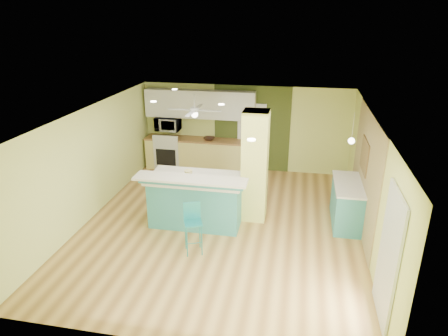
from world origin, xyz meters
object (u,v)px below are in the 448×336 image
Objects in this scene: bar_stool at (193,220)px; side_counter at (347,203)px; canister at (188,174)px; peninsula at (196,199)px; fruit_bowl at (209,139)px.

bar_stool reaches higher than side_counter.
canister is at bearing -169.33° from side_counter.
fruit_bowl is (-0.43, 3.16, 0.40)m from peninsula.
canister is at bearing -84.99° from fruit_bowl.
side_counter is 8.84× the size of canister.
side_counter is 4.54× the size of fruit_bowl.
canister is at bearing -174.21° from peninsula.
bar_stool is at bearing -81.27° from fruit_bowl.
side_counter is (3.05, 1.74, -0.20)m from bar_stool.
bar_stool is at bearing -70.94° from canister.
peninsula is 3.21m from fruit_bowl.
side_counter is at bearing 7.67° from bar_stool.
bar_stool is 3.12× the size of fruit_bowl.
bar_stool is at bearing -150.31° from side_counter.
bar_stool is at bearing -79.02° from peninsula.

